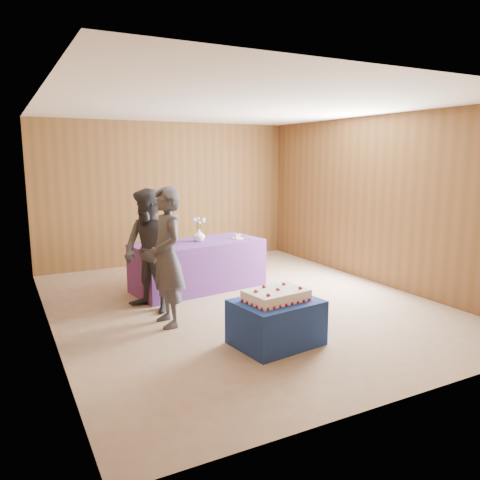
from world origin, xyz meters
TOP-DOWN VIEW (x-y plane):
  - ground at (0.00, 0.00)m, footprint 6.00×6.00m
  - room_shell at (0.00, 0.00)m, footprint 5.04×6.04m
  - cake_table at (-0.33, -1.47)m, footprint 0.98×0.81m
  - serving_table at (-0.24, 0.98)m, footprint 2.11×1.17m
  - sheet_cake at (-0.34, -1.47)m, footprint 0.74×0.55m
  - vase at (-0.20, 1.02)m, footprint 0.22×0.22m
  - flower_spray at (-0.20, 1.02)m, footprint 0.21×0.21m
  - platter at (-0.92, 0.91)m, footprint 0.41×0.41m
  - plate at (0.43, 0.93)m, footprint 0.19×0.19m
  - cake_slice at (0.43, 0.93)m, footprint 0.08×0.08m
  - knife at (0.47, 0.80)m, footprint 0.26×0.10m
  - guest_left at (-1.18, -0.33)m, footprint 0.42×0.63m
  - guest_right at (-1.21, 0.26)m, footprint 0.91×0.99m

SIDE VIEW (x-z plane):
  - ground at x=0.00m, z-range 0.00..0.00m
  - cake_table at x=-0.33m, z-range 0.00..0.50m
  - serving_table at x=-0.24m, z-range 0.00..0.75m
  - sheet_cake at x=-0.34m, z-range 0.48..0.64m
  - knife at x=0.47m, z-range 0.75..0.75m
  - plate at x=0.43m, z-range 0.75..0.76m
  - platter at x=-0.92m, z-range 0.75..0.77m
  - cake_slice at x=0.43m, z-range 0.75..0.84m
  - guest_right at x=-1.21m, z-range 0.00..1.65m
  - vase at x=-0.20m, z-range 0.75..0.94m
  - guest_left at x=-1.18m, z-range 0.00..1.70m
  - flower_spray at x=-0.20m, z-range 0.99..1.16m
  - room_shell at x=0.00m, z-range 0.44..3.16m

